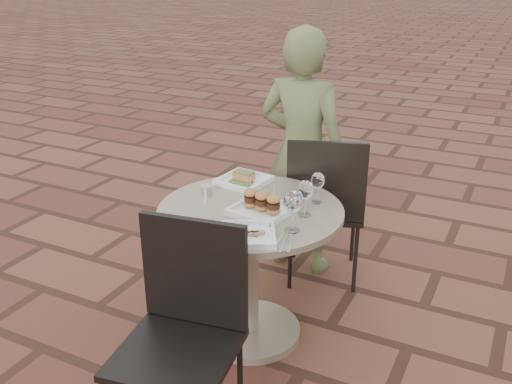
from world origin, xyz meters
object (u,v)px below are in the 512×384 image
at_px(plate_sliders, 262,206).
at_px(cafe_table, 251,253).
at_px(chair_far, 325,199).
at_px(chair_near, 185,318).
at_px(diner, 302,153).
at_px(plate_salmon, 244,180).
at_px(plate_tuna, 247,234).

bearing_deg(plate_sliders, cafe_table, 162.42).
relative_size(chair_far, plate_sliders, 3.16).
distance_m(chair_near, diner, 1.51).
height_order(cafe_table, chair_near, chair_near).
distance_m(plate_salmon, plate_sliders, 0.39).
distance_m(cafe_table, diner, 0.85).
relative_size(chair_far, plate_salmon, 3.45).
relative_size(plate_salmon, plate_sliders, 0.91).
distance_m(cafe_table, chair_near, 0.69).
distance_m(cafe_table, plate_salmon, 0.42).
height_order(cafe_table, chair_far, chair_far).
bearing_deg(plate_sliders, plate_tuna, -77.67).
height_order(chair_far, plate_tuna, chair_far).
height_order(diner, plate_salmon, diner).
height_order(diner, plate_tuna, diner).
distance_m(chair_far, plate_tuna, 0.96).
relative_size(cafe_table, plate_sliders, 3.06).
relative_size(plate_sliders, plate_tuna, 0.92).
xyz_separation_m(cafe_table, diner, (-0.06, 0.80, 0.27)).
bearing_deg(chair_far, cafe_table, 57.70).
xyz_separation_m(chair_near, diner, (-0.12, 1.49, 0.20)).
bearing_deg(diner, plate_sliders, 99.99).
bearing_deg(plate_sliders, diner, 99.24).
bearing_deg(plate_sliders, plate_salmon, 130.27).
height_order(cafe_table, plate_sliders, plate_sliders).
bearing_deg(chair_far, plate_salmon, 30.02).
bearing_deg(diner, chair_far, 146.95).
xyz_separation_m(diner, plate_salmon, (-0.12, -0.53, -0.00)).
bearing_deg(cafe_table, chair_near, -84.79).
bearing_deg(plate_salmon, chair_far, 49.57).
xyz_separation_m(cafe_table, chair_near, (0.06, -0.69, 0.07)).
xyz_separation_m(diner, plate_tuna, (0.19, -1.08, -0.01)).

